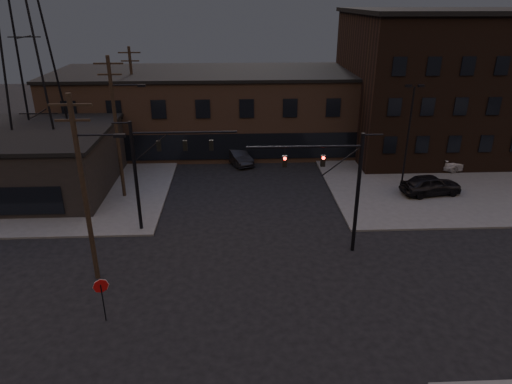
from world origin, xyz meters
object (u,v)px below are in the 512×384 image
stop_sign (101,290)px  parked_car_lot_a (431,185)px  car_crossing (237,156)px  traffic_signal_far (153,164)px  parked_car_lot_b (462,163)px  traffic_signal_near (341,181)px

stop_sign → parked_car_lot_a: bearing=33.1°
parked_car_lot_a → car_crossing: size_ratio=1.07×
stop_sign → car_crossing: bearing=73.7°
traffic_signal_far → parked_car_lot_b: bearing=21.8°
stop_sign → parked_car_lot_a: size_ratio=0.50×
parked_car_lot_a → stop_sign: bearing=114.9°
parked_car_lot_b → car_crossing: 21.74m
parked_car_lot_a → traffic_signal_far: bearing=95.0°
stop_sign → traffic_signal_far: bearing=82.7°
traffic_signal_far → parked_car_lot_a: (21.88, 5.12, -4.01)m
traffic_signal_far → parked_car_lot_b: size_ratio=1.72×
traffic_signal_near → parked_car_lot_b: size_ratio=1.72×
traffic_signal_near → parked_car_lot_b: bearing=43.5°
traffic_signal_far → parked_car_lot_b: traffic_signal_far is taller
stop_sign → car_crossing: (7.03, 24.06, -1.07)m
traffic_signal_near → parked_car_lot_a: bearing=41.3°
parked_car_lot_b → car_crossing: (-21.51, 3.16, -0.05)m
parked_car_lot_a → traffic_signal_near: bearing=123.2°
parked_car_lot_a → car_crossing: parked_car_lot_a is taller
traffic_signal_far → parked_car_lot_a: size_ratio=1.60×
traffic_signal_far → parked_car_lot_a: 22.82m
stop_sign → parked_car_lot_a: 27.66m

